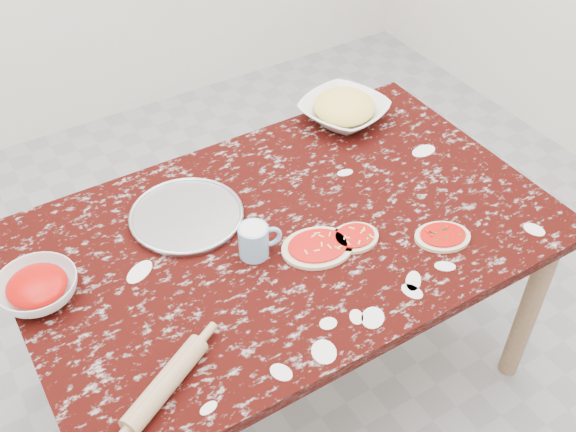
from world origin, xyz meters
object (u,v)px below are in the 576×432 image
Objects in this scene: pizza_tray at (187,216)px; flour_mug at (255,240)px; cheese_bowl at (344,112)px; rolling_pin at (165,383)px; worktable at (288,248)px; sauce_bowl at (38,289)px.

flour_mug reaches higher than pizza_tray.
cheese_bowl reaches higher than rolling_pin.
flour_mug is (0.10, -0.24, 0.05)m from pizza_tray.
cheese_bowl reaches higher than pizza_tray.
rolling_pin is at bearing -144.88° from cheese_bowl.
worktable is 0.20m from flour_mug.
pizza_tray is at bearing 113.24° from flour_mug.
cheese_bowl is at bearing 39.11° from worktable.
flour_mug reaches higher than sauce_bowl.
sauce_bowl is 0.48m from rolling_pin.
pizza_tray is at bearing 10.01° from sauce_bowl.
worktable is 4.66× the size of pizza_tray.
sauce_bowl is at bearing 110.95° from rolling_pin.
flour_mug is (-0.61, -0.43, 0.02)m from cheese_bowl.
rolling_pin is (-0.55, -0.33, 0.11)m from worktable.
worktable is 0.65m from rolling_pin.
flour_mug reaches higher than cheese_bowl.
worktable is at bearing 16.91° from flour_mug.
cheese_bowl is at bearing 14.42° from pizza_tray.
pizza_tray is at bearing 139.99° from worktable.
flour_mug is at bearing -145.02° from cheese_bowl.
rolling_pin is at bearing -119.70° from pizza_tray.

